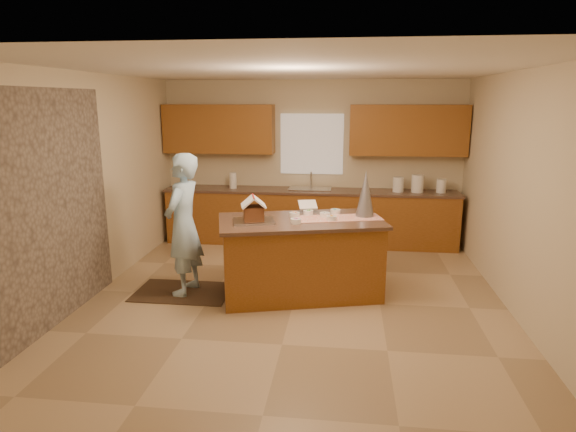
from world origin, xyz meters
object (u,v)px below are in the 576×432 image
Objects in this scene: gingerbread_house at (254,211)px; island_base at (301,259)px; boy at (183,225)px; tinsel_tree at (365,194)px.

island_base is at bearing 20.17° from gingerbread_house.
boy is 4.91× the size of gingerbread_house.
island_base is at bearing 103.26° from boy.
tinsel_tree is (0.77, 0.26, 0.79)m from island_base.
tinsel_tree is at bearing 108.10° from boy.
island_base is 5.28× the size of gingerbread_house.
boy is at bearing -169.90° from tinsel_tree.
gingerbread_house is (0.89, -0.07, 0.21)m from boy.
island_base is at bearing -161.36° from tinsel_tree.
tinsel_tree reaches higher than gingerbread_house.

